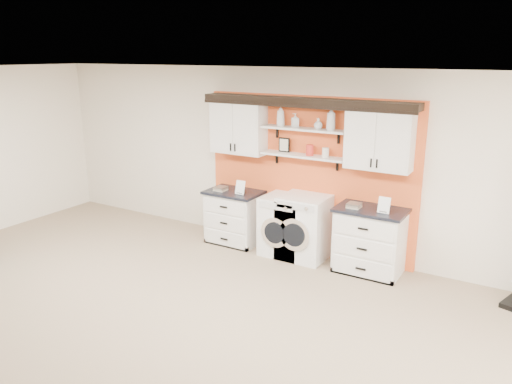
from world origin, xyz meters
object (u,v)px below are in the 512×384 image
Objects in this scene: washer at (285,225)px; dryer at (304,227)px; base_cabinet_left at (235,217)px; base_cabinet_right at (369,240)px.

washer is 0.94× the size of dryer.
dryer is at bearing 0.00° from washer.
base_cabinet_left is 2.26m from base_cabinet_right.
base_cabinet_left is 0.92× the size of base_cabinet_right.
base_cabinet_right reaches higher than washer.
base_cabinet_left is at bearing 179.84° from dryer.
dryer is (-1.01, -0.00, 0.01)m from base_cabinet_right.
washer reaches higher than base_cabinet_left.
base_cabinet_right is at bearing 0.15° from washer.
base_cabinet_right is at bearing 0.19° from dryer.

